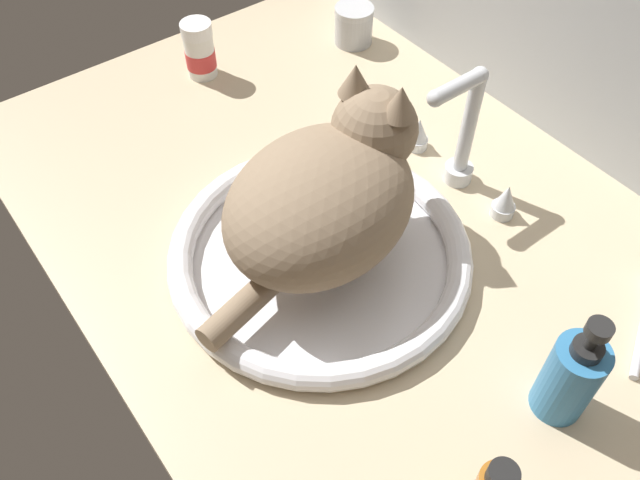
{
  "coord_description": "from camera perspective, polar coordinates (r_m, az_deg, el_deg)",
  "views": [
    {
      "loc": [
        45.53,
        -37.86,
        68.28
      ],
      "look_at": [
        4.55,
        -6.78,
        7.0
      ],
      "focal_mm": 36.69,
      "sensor_mm": 36.0,
      "label": 1
    }
  ],
  "objects": [
    {
      "name": "faucet",
      "position": [
        0.9,
        12.24,
        8.36
      ],
      "size": [
        20.11,
        10.49,
        18.65
      ],
      "color": "silver",
      "rests_on": "countertop"
    },
    {
      "name": "cat",
      "position": [
        0.76,
        0.89,
        4.25
      ],
      "size": [
        25.07,
        34.68,
        19.4
      ],
      "color": "#8C755B",
      "rests_on": "sink_basin"
    },
    {
      "name": "soap_pump_bottle",
      "position": [
        0.72,
        20.99,
        -11.12
      ],
      "size": [
        5.55,
        5.55,
        15.4
      ],
      "color": "teal",
      "rests_on": "countertop"
    },
    {
      "name": "pill_bottle",
      "position": [
        1.11,
        -10.45,
        15.88
      ],
      "size": [
        4.97,
        4.97,
        9.43
      ],
      "color": "white",
      "rests_on": "countertop"
    },
    {
      "name": "backsplash_wall",
      "position": [
        0.99,
        19.84,
        18.97
      ],
      "size": [
        103.02,
        2.4,
        43.08
      ],
      "primitive_type": "cube",
      "color": "#B2B7BC",
      "rests_on": "ground"
    },
    {
      "name": "countertop",
      "position": [
        0.89,
        1.7,
        1.53
      ],
      "size": [
        103.02,
        70.67,
        3.0
      ],
      "primitive_type": "cube",
      "color": "#CCB793",
      "rests_on": "ground"
    },
    {
      "name": "sink_basin",
      "position": [
        0.82,
        0.0,
        -1.16
      ],
      "size": [
        38.13,
        38.13,
        3.18
      ],
      "color": "white",
      "rests_on": "countertop"
    },
    {
      "name": "metal_jar",
      "position": [
        1.18,
        2.95,
        18.23
      ],
      "size": [
        6.69,
        6.69,
        6.51
      ],
      "color": "#B2B5BA",
      "rests_on": "countertop"
    }
  ]
}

